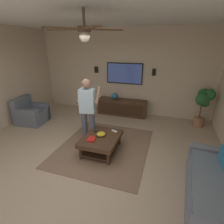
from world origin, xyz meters
TOP-DOWN VIEW (x-y plane):
  - ground_plane at (0.00, 0.00)m, footprint 7.48×7.48m
  - wall_back_tv at (3.17, 0.00)m, footprint 0.10×6.22m
  - ceiling_slab at (0.00, 0.00)m, footprint 6.43×6.22m
  - area_rug at (0.63, -0.23)m, footprint 2.42×2.10m
  - couch at (-0.47, -2.50)m, footprint 1.96×0.99m
  - armchair at (1.27, 2.50)m, footprint 0.88×0.89m
  - coffee_table at (0.43, -0.23)m, footprint 1.00×0.80m
  - media_console at (2.83, -0.07)m, footprint 0.45×1.70m
  - tv at (3.07, -0.07)m, footprint 0.05×1.25m
  - person_standing at (0.76, 0.23)m, footprint 0.60×0.60m
  - potted_plant_tall at (2.68, -2.60)m, footprint 0.59×0.54m
  - bowl at (0.46, -0.22)m, footprint 0.20×0.20m
  - remote_white at (0.76, -0.45)m, footprint 0.10×0.16m
  - remote_black at (0.59, -0.07)m, footprint 0.10×0.16m
  - book at (0.23, -0.08)m, footprint 0.25×0.20m
  - vase_round at (2.84, 0.20)m, footprint 0.22×0.22m
  - wall_speaker_left at (3.09, -1.06)m, footprint 0.06×0.12m
  - wall_speaker_right at (3.09, 0.97)m, footprint 0.06×0.12m
  - ceiling_fan at (-0.28, -0.29)m, footprint 1.09×1.10m

SIDE VIEW (x-z plane):
  - ground_plane at x=0.00m, z-range 0.00..0.00m
  - area_rug at x=0.63m, z-range 0.00..0.01m
  - media_console at x=2.83m, z-range 0.00..0.55m
  - armchair at x=1.27m, z-range -0.13..0.69m
  - coffee_table at x=0.43m, z-range 0.10..0.50m
  - couch at x=-0.47m, z-range -0.12..0.75m
  - remote_white at x=0.76m, z-range 0.40..0.42m
  - remote_black at x=0.59m, z-range 0.40..0.42m
  - book at x=0.23m, z-range 0.40..0.44m
  - bowl at x=0.46m, z-range 0.40..0.49m
  - vase_round at x=2.84m, z-range 0.55..0.77m
  - potted_plant_tall at x=2.68m, z-range 0.22..1.39m
  - person_standing at x=0.76m, z-range 0.11..1.75m
  - tv at x=3.07m, z-range 1.07..1.77m
  - wall_back_tv at x=3.17m, z-range 0.00..2.89m
  - wall_speaker_right at x=3.09m, z-range 1.39..1.61m
  - wall_speaker_left at x=3.09m, z-range 1.40..1.62m
  - ceiling_fan at x=-0.28m, z-range 2.33..2.79m
  - ceiling_slab at x=0.00m, z-range 2.89..2.99m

